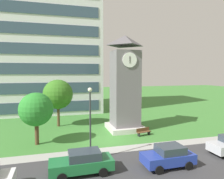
# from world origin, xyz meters

# --- Properties ---
(ground_plane) EXTENTS (160.00, 160.00, 0.00)m
(ground_plane) POSITION_xyz_m (0.00, 0.00, 0.00)
(ground_plane) COLOR #3D7A33
(street_asphalt) EXTENTS (120.00, 7.20, 0.01)m
(street_asphalt) POSITION_xyz_m (0.00, -7.08, 0.00)
(street_asphalt) COLOR #38383A
(street_asphalt) RESTS_ON ground
(kerb_strip) EXTENTS (120.00, 1.60, 0.01)m
(kerb_strip) POSITION_xyz_m (0.00, -2.68, 0.00)
(kerb_strip) COLOR #9E9E99
(kerb_strip) RESTS_ON ground
(office_building) EXTENTS (20.85, 11.69, 28.80)m
(office_building) POSITION_xyz_m (-7.85, 20.35, 14.40)
(office_building) COLOR silver
(office_building) RESTS_ON ground
(clock_tower) EXTENTS (4.35, 4.35, 12.03)m
(clock_tower) POSITION_xyz_m (2.88, 3.64, 5.44)
(clock_tower) COLOR slate
(clock_tower) RESTS_ON ground
(park_bench) EXTENTS (1.86, 0.84, 0.88)m
(park_bench) POSITION_xyz_m (4.21, 0.71, 0.46)
(park_bench) COLOR brown
(park_bench) RESTS_ON ground
(street_lamp) EXTENTS (0.36, 0.36, 6.16)m
(street_lamp) POSITION_xyz_m (-2.94, -4.39, 3.79)
(street_lamp) COLOR #333338
(street_lamp) RESTS_ON ground
(tree_near_tower) EXTENTS (4.02, 4.02, 6.44)m
(tree_near_tower) POSITION_xyz_m (-5.37, 7.67, 4.41)
(tree_near_tower) COLOR #513823
(tree_near_tower) RESTS_ON ground
(tree_by_building) EXTENTS (3.42, 3.42, 5.38)m
(tree_by_building) POSITION_xyz_m (-7.62, 0.85, 3.64)
(tree_by_building) COLOR #513823
(tree_by_building) RESTS_ON ground
(parked_car_green) EXTENTS (4.61, 1.99, 1.69)m
(parked_car_green) POSITION_xyz_m (-3.91, -6.55, 0.86)
(parked_car_green) COLOR #1E6B38
(parked_car_green) RESTS_ON ground
(parked_car_blue) EXTENTS (4.05, 2.11, 1.69)m
(parked_car_blue) POSITION_xyz_m (2.75, -7.20, 0.86)
(parked_car_blue) COLOR #23389E
(parked_car_blue) RESTS_ON ground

